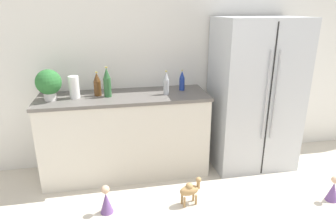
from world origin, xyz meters
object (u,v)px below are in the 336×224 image
object	(u,v)px
refrigerator	(254,95)
wise_man_figurine_crimson	(106,201)
potted_plant	(49,83)
back_bottle_3	(97,84)
back_bottle_2	(107,83)
camel_figurine	(190,190)
wise_man_figurine_blue	(333,190)
back_bottle_0	(182,81)
paper_towel_roll	(74,87)
back_bottle_1	(166,83)

from	to	relation	value
refrigerator	wise_man_figurine_crimson	bearing A→B (deg)	-131.60
potted_plant	back_bottle_3	distance (m)	0.48
back_bottle_2	wise_man_figurine_crimson	distance (m)	1.94
camel_figurine	wise_man_figurine_blue	size ratio (longest dim) A/B	1.03
back_bottle_0	camel_figurine	xyz separation A→B (m)	(-0.46, -2.05, -0.03)
wise_man_figurine_blue	potted_plant	bearing A→B (deg)	128.93
camel_figurine	back_bottle_0	bearing A→B (deg)	77.44
potted_plant	wise_man_figurine_crimson	distance (m)	2.00
back_bottle_3	wise_man_figurine_crimson	xyz separation A→B (m)	(0.09, -2.00, -0.06)
back_bottle_2	wise_man_figurine_blue	bearing A→B (deg)	-62.53
back_bottle_3	paper_towel_roll	bearing A→B (deg)	-168.52
back_bottle_3	potted_plant	bearing A→B (deg)	-170.19
paper_towel_roll	back_bottle_2	xyz separation A→B (m)	(0.34, -0.02, 0.04)
wise_man_figurine_blue	wise_man_figurine_crimson	xyz separation A→B (m)	(-1.09, 0.12, 0.00)
back_bottle_3	wise_man_figurine_blue	bearing A→B (deg)	-61.01
back_bottle_1	wise_man_figurine_crimson	distance (m)	2.01
wise_man_figurine_crimson	back_bottle_2	bearing A→B (deg)	89.47
back_bottle_2	potted_plant	bearing A→B (deg)	-178.19
back_bottle_2	camel_figurine	bearing A→B (deg)	-79.08
back_bottle_1	back_bottle_3	xyz separation A→B (m)	(-0.73, 0.09, -0.00)
wise_man_figurine_crimson	camel_figurine	bearing A→B (deg)	-1.96
back_bottle_1	wise_man_figurine_crimson	world-z (taller)	back_bottle_1
paper_towel_roll	back_bottle_2	world-z (taller)	back_bottle_2
paper_towel_roll	wise_man_figurine_crimson	xyz separation A→B (m)	(0.32, -1.95, -0.05)
back_bottle_2	camel_figurine	size ratio (longest dim) A/B	2.32
paper_towel_roll	camel_figurine	distance (m)	2.09
back_bottle_1	wise_man_figurine_blue	world-z (taller)	back_bottle_1
back_bottle_2	wise_man_figurine_blue	xyz separation A→B (m)	(1.07, -2.06, -0.09)
back_bottle_1	wise_man_figurine_crimson	size ratio (longest dim) A/B	1.84
paper_towel_roll	camel_figurine	size ratio (longest dim) A/B	1.69
back_bottle_1	back_bottle_3	bearing A→B (deg)	172.79
back_bottle_0	back_bottle_1	xyz separation A→B (m)	(-0.21, -0.13, 0.01)
back_bottle_2	wise_man_figurine_blue	world-z (taller)	back_bottle_2
wise_man_figurine_blue	wise_man_figurine_crimson	world-z (taller)	wise_man_figurine_crimson
back_bottle_2	back_bottle_3	xyz separation A→B (m)	(-0.11, 0.06, -0.03)
refrigerator	back_bottle_0	xyz separation A→B (m)	(-0.83, 0.14, 0.18)
back_bottle_3	back_bottle_1	bearing A→B (deg)	-7.21
back_bottle_0	wise_man_figurine_crimson	size ratio (longest dim) A/B	1.65
refrigerator	wise_man_figurine_crimson	world-z (taller)	refrigerator
refrigerator	wise_man_figurine_crimson	size ratio (longest dim) A/B	12.35
potted_plant	wise_man_figurine_blue	xyz separation A→B (m)	(1.65, -2.04, -0.12)
back_bottle_3	wise_man_figurine_blue	size ratio (longest dim) A/B	1.92
paper_towel_roll	back_bottle_1	size ratio (longest dim) A/B	0.89
wise_man_figurine_crimson	paper_towel_roll	bearing A→B (deg)	99.33
back_bottle_2	wise_man_figurine_crimson	size ratio (longest dim) A/B	2.26
back_bottle_1	camel_figurine	world-z (taller)	back_bottle_1
back_bottle_3	wise_man_figurine_crimson	distance (m)	2.00
back_bottle_0	wise_man_figurine_crimson	xyz separation A→B (m)	(-0.85, -2.04, -0.05)
back_bottle_3	camel_figurine	distance (m)	2.07
refrigerator	back_bottle_3	distance (m)	1.79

